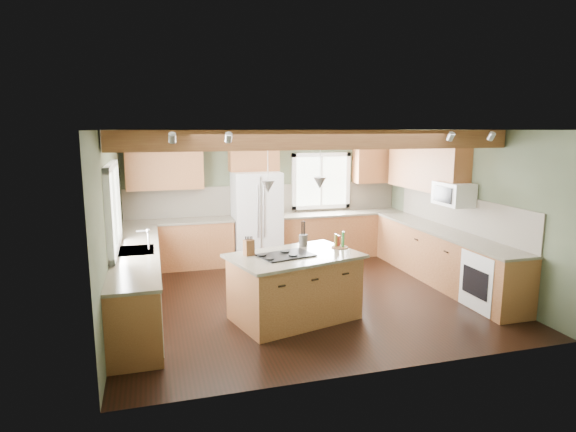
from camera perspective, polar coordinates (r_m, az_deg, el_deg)
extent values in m
plane|color=black|center=(7.72, 1.93, -9.52)|extent=(5.60, 5.60, 0.00)
plane|color=silver|center=(7.26, 2.05, 10.17)|extent=(5.60, 5.60, 0.00)
plane|color=#3D4631|center=(9.76, -2.51, 2.54)|extent=(5.60, 0.00, 5.60)
plane|color=#3D4631|center=(7.06, -20.21, -1.09)|extent=(0.00, 5.00, 5.00)
plane|color=#3D4631|center=(8.65, 19.95, 0.93)|extent=(0.00, 5.00, 5.00)
cube|color=#5E2F1B|center=(6.50, 4.24, 8.99)|extent=(5.55, 0.26, 0.26)
cube|color=#5E2F1B|center=(9.57, -2.43, 9.84)|extent=(5.55, 0.20, 0.10)
cube|color=brown|center=(9.76, -2.49, 2.00)|extent=(5.58, 0.03, 0.58)
cube|color=brown|center=(8.69, 19.64, 0.39)|extent=(0.03, 3.70, 0.58)
cube|color=brown|center=(9.37, -12.76, -3.38)|extent=(2.02, 0.60, 0.88)
cube|color=#514A3B|center=(9.28, -12.88, -0.62)|extent=(2.06, 0.64, 0.04)
cube|color=brown|center=(10.08, 6.20, -2.23)|extent=(2.62, 0.60, 0.88)
cube|color=#514A3B|center=(9.99, 6.25, 0.34)|extent=(2.66, 0.64, 0.04)
cube|color=brown|center=(7.30, -17.40, -7.54)|extent=(0.60, 3.70, 0.88)
cube|color=#514A3B|center=(7.17, -17.59, -4.03)|extent=(0.64, 3.74, 0.04)
cube|color=brown|center=(8.69, 17.79, -4.70)|extent=(0.60, 3.70, 0.88)
cube|color=#514A3B|center=(8.59, 17.96, -1.73)|extent=(0.64, 3.74, 0.04)
cube|color=brown|center=(9.26, -14.42, 5.85)|extent=(1.40, 0.35, 0.90)
cube|color=brown|center=(9.44, -4.09, 7.45)|extent=(0.96, 0.35, 0.70)
cube|color=brown|center=(9.22, 16.04, 5.76)|extent=(0.35, 2.20, 0.90)
cube|color=brown|center=(10.31, 10.31, 6.43)|extent=(0.90, 0.35, 0.90)
cube|color=white|center=(7.06, -20.15, 0.99)|extent=(0.04, 1.60, 1.05)
cube|color=white|center=(10.04, 3.92, 4.18)|extent=(1.10, 0.04, 1.00)
cube|color=#262628|center=(7.17, -17.60, -3.99)|extent=(0.50, 0.65, 0.03)
cylinder|color=#B2B2B7|center=(7.13, -16.21, -2.79)|extent=(0.02, 0.02, 0.28)
cube|color=white|center=(6.07, -17.57, -11.30)|extent=(0.60, 0.60, 0.84)
cube|color=white|center=(7.69, 23.10, -7.07)|extent=(0.60, 0.72, 0.84)
cube|color=white|center=(8.44, 19.03, 2.49)|extent=(0.40, 0.70, 0.38)
cone|color=#B2B2B7|center=(6.22, -2.38, 3.50)|extent=(0.18, 0.18, 0.16)
cone|color=#B2B2B7|center=(6.64, 3.79, 3.92)|extent=(0.18, 0.18, 0.16)
cube|color=silver|center=(9.39, -3.74, -0.25)|extent=(0.90, 0.74, 1.80)
cube|color=brown|center=(6.74, 0.77, -8.54)|extent=(1.82, 1.38, 0.88)
cube|color=#514A3B|center=(6.60, 0.78, -4.76)|extent=(1.95, 1.51, 0.04)
cube|color=black|center=(6.53, -0.23, -4.66)|extent=(0.80, 0.63, 0.02)
cube|color=brown|center=(6.56, -4.66, -3.74)|extent=(0.15, 0.13, 0.22)
cylinder|color=#3D3831|center=(7.06, 1.82, -2.90)|extent=(0.13, 0.13, 0.17)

